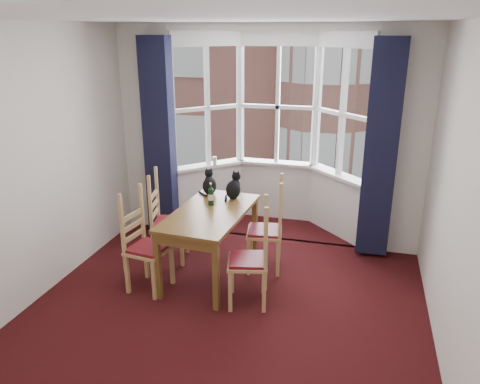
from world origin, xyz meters
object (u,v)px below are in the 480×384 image
(chair_left_far, at_px, (162,224))
(wine_bottle, at_px, (211,195))
(cat_left, at_px, (209,184))
(cat_right, at_px, (234,188))
(candle_tall, at_px, (215,161))
(chair_right_near, at_px, (257,262))
(chair_right_far, at_px, (272,232))
(chair_left_near, at_px, (141,248))
(dining_table, at_px, (210,219))

(chair_left_far, relative_size, wine_bottle, 3.49)
(cat_left, xyz_separation_m, wine_bottle, (0.14, -0.37, -0.01))
(cat_right, height_order, candle_tall, cat_right)
(chair_left_far, height_order, chair_right_near, same)
(chair_right_far, bearing_deg, chair_right_near, -90.88)
(chair_right_near, bearing_deg, chair_right_far, 89.12)
(chair_left_near, xyz_separation_m, cat_right, (0.78, 0.93, 0.45))
(cat_right, relative_size, candle_tall, 2.75)
(chair_left_far, height_order, chair_right_far, same)
(dining_table, xyz_separation_m, cat_left, (-0.19, 0.56, 0.22))
(cat_right, distance_m, candle_tall, 1.23)
(chair_right_near, height_order, chair_right_far, same)
(dining_table, height_order, chair_left_near, chair_left_near)
(dining_table, relative_size, chair_left_far, 1.58)
(chair_right_far, xyz_separation_m, cat_right, (-0.51, 0.16, 0.45))
(dining_table, height_order, chair_right_far, chair_right_far)
(cat_left, height_order, candle_tall, cat_left)
(dining_table, relative_size, cat_right, 4.34)
(chair_right_near, distance_m, cat_left, 1.37)
(dining_table, bearing_deg, wine_bottle, 104.02)
(cat_right, bearing_deg, wine_bottle, -122.67)
(chair_right_far, height_order, candle_tall, candle_tall)
(candle_tall, bearing_deg, dining_table, -74.04)
(chair_left_near, bearing_deg, cat_right, 49.89)
(dining_table, bearing_deg, chair_left_near, -145.24)
(chair_right_near, distance_m, cat_right, 1.14)
(dining_table, bearing_deg, candle_tall, 105.96)
(chair_left_near, height_order, wine_bottle, wine_bottle)
(dining_table, bearing_deg, cat_left, 108.74)
(chair_right_near, relative_size, candle_tall, 7.54)
(cat_right, bearing_deg, dining_table, -106.23)
(dining_table, xyz_separation_m, cat_right, (0.14, 0.48, 0.23))
(chair_right_far, bearing_deg, chair_left_near, -149.20)
(dining_table, height_order, chair_right_near, chair_right_near)
(chair_left_far, relative_size, cat_right, 2.75)
(cat_left, bearing_deg, wine_bottle, -68.92)
(cat_left, bearing_deg, dining_table, -71.26)
(cat_right, xyz_separation_m, wine_bottle, (-0.19, -0.29, -0.01))
(dining_table, xyz_separation_m, candle_tall, (-0.45, 1.56, 0.24))
(chair_right_near, relative_size, cat_right, 2.75)
(dining_table, height_order, wine_bottle, wine_bottle)
(wine_bottle, bearing_deg, cat_left, 111.08)
(chair_left_near, xyz_separation_m, chair_right_near, (1.28, 0.01, 0.00))
(dining_table, bearing_deg, chair_right_far, 26.56)
(chair_right_near, bearing_deg, chair_left_far, 153.38)
(chair_right_far, height_order, wine_bottle, wine_bottle)
(wine_bottle, bearing_deg, chair_left_near, -133.09)
(dining_table, distance_m, chair_left_near, 0.81)
(wine_bottle, bearing_deg, candle_tall, 106.23)
(chair_left_near, relative_size, cat_left, 2.86)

